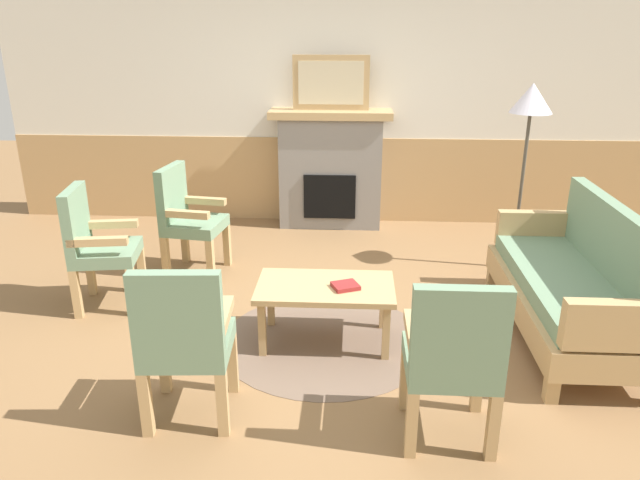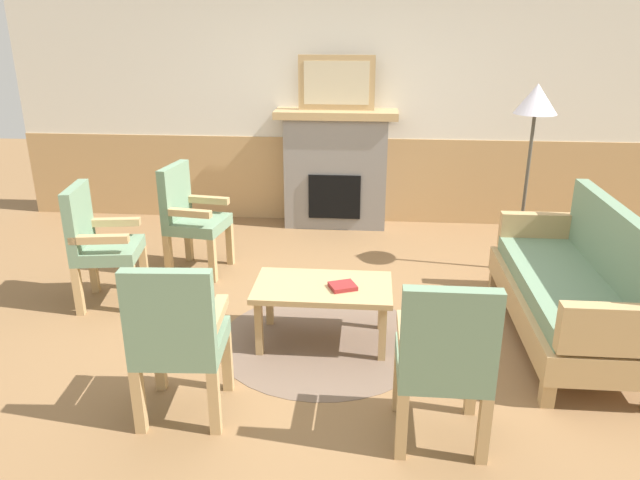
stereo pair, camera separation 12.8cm
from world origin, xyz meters
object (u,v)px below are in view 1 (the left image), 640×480
armchair_by_window_left (187,215)px  armchair_front_left (185,337)px  fireplace (330,168)px  framed_picture (331,83)px  coffee_table (325,292)px  armchair_front_center (453,354)px  armchair_near_fireplace (96,242)px  couch (571,285)px  floor_lamp_by_couch (531,110)px  book_on_table (345,286)px

armchair_by_window_left → armchair_front_left: bearing=-75.2°
armchair_by_window_left → fireplace: bearing=48.8°
framed_picture → armchair_by_window_left: framed_picture is taller
framed_picture → armchair_front_left: framed_picture is taller
fireplace → coffee_table: size_ratio=1.35×
armchair_by_window_left → armchair_front_center: (2.01, -2.25, 0.00)m
armchair_front_center → armchair_by_window_left: bearing=131.9°
armchair_near_fireplace → armchair_front_center: (2.54, -1.52, 0.00)m
couch → armchair_near_fireplace: size_ratio=1.84×
armchair_near_fireplace → armchair_front_left: 1.80m
fireplace → floor_lamp_by_couch: floor_lamp_by_couch is taller
couch → armchair_by_window_left: size_ratio=1.84×
fireplace → armchair_front_center: size_ratio=1.33×
coffee_table → book_on_table: size_ratio=5.62×
book_on_table → floor_lamp_by_couch: (1.54, 1.50, 1.00)m
armchair_by_window_left → armchair_front_left: size_ratio=1.00×
armchair_near_fireplace → armchair_front_center: size_ratio=1.00×
framed_picture → armchair_near_fireplace: bearing=-129.5°
couch → coffee_table: 1.76m
armchair_by_window_left → armchair_front_left: same height
fireplace → armchair_near_fireplace: size_ratio=1.33×
armchair_front_center → book_on_table: bearing=119.9°
coffee_table → armchair_by_window_left: armchair_by_window_left is taller
armchair_front_left → coffee_table: bearing=52.3°
book_on_table → armchair_by_window_left: size_ratio=0.17×
book_on_table → armchair_front_center: size_ratio=0.17×
armchair_near_fireplace → armchair_front_center: bearing=-30.9°
floor_lamp_by_couch → coffee_table: bearing=-139.0°
fireplace → armchair_by_window_left: 1.86m
fireplace → armchair_front_left: 3.61m
fireplace → framed_picture: 0.91m
coffee_table → book_on_table: (0.14, -0.04, 0.07)m
couch → armchair_front_center: (-1.03, -1.24, 0.14)m
fireplace → armchair_near_fireplace: (-1.75, -2.12, -0.11)m
framed_picture → armchair_front_center: framed_picture is taller
coffee_table → floor_lamp_by_couch: bearing=41.0°
framed_picture → couch: framed_picture is taller
couch → fireplace: bearing=127.1°
fireplace → floor_lamp_by_couch: (1.75, -1.14, 0.80)m
framed_picture → coffee_table: 2.86m
armchair_by_window_left → floor_lamp_by_couch: size_ratio=0.58×
fireplace → armchair_front_left: size_ratio=1.33×
armchair_near_fireplace → couch: bearing=-4.6°
armchair_near_fireplace → floor_lamp_by_couch: floor_lamp_by_couch is taller
coffee_table → armchair_by_window_left: (-1.30, 1.20, 0.15)m
couch → armchair_by_window_left: 3.21m
armchair_front_left → armchair_front_center: 1.45m
armchair_front_left → fireplace: bearing=79.5°
framed_picture → fireplace: bearing=-90.0°
floor_lamp_by_couch → armchair_front_left: bearing=-135.0°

